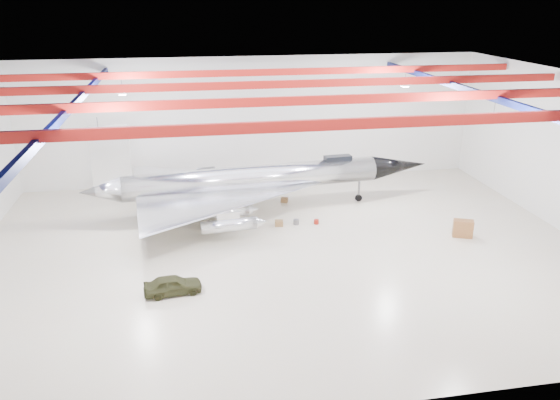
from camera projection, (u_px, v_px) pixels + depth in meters
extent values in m
plane|color=beige|center=(285.00, 250.00, 35.99)|extent=(40.00, 40.00, 0.00)
plane|color=silver|center=(254.00, 120.00, 47.89)|extent=(40.00, 0.00, 40.00)
plane|color=#0A0F38|center=(286.00, 82.00, 32.13)|extent=(40.00, 40.00, 0.00)
cube|color=maroon|center=(323.00, 125.00, 24.04)|extent=(39.50, 0.25, 0.50)
cube|color=maroon|center=(296.00, 101.00, 29.58)|extent=(39.50, 0.25, 0.50)
cube|color=maroon|center=(277.00, 84.00, 35.11)|extent=(39.50, 0.25, 0.50)
cube|color=maroon|center=(263.00, 72.00, 40.64)|extent=(39.50, 0.25, 0.50)
cube|color=#0B1447|center=(75.00, 103.00, 30.48)|extent=(0.25, 29.50, 0.40)
cube|color=#0B1447|center=(472.00, 91.00, 34.41)|extent=(0.25, 29.50, 0.40)
cube|color=silver|center=(99.00, 134.00, 25.42)|extent=(0.55, 0.55, 0.25)
cube|color=silver|center=(493.00, 118.00, 28.69)|extent=(0.55, 0.55, 0.25)
cube|color=silver|center=(122.00, 92.00, 36.48)|extent=(0.55, 0.55, 0.25)
cube|color=silver|center=(405.00, 84.00, 39.76)|extent=(0.55, 0.55, 0.25)
cylinder|color=silver|center=(253.00, 178.00, 41.52)|extent=(19.55, 3.70, 1.95)
cone|color=black|center=(399.00, 166.00, 44.52)|extent=(5.02, 2.38, 1.95)
cone|color=silver|center=(100.00, 191.00, 38.76)|extent=(3.08, 2.20, 1.95)
cube|color=silver|center=(110.00, 156.00, 38.11)|extent=(2.72, 0.36, 4.38)
cube|color=black|center=(338.00, 159.00, 42.84)|extent=(2.20, 0.97, 0.49)
cylinder|color=silver|center=(229.00, 225.00, 36.44)|extent=(3.76, 1.21, 0.88)
cylinder|color=silver|center=(223.00, 212.00, 38.64)|extent=(3.76, 1.21, 0.88)
cylinder|color=silver|center=(210.00, 186.00, 43.91)|extent=(3.76, 1.21, 0.88)
cylinder|color=silver|center=(206.00, 177.00, 46.11)|extent=(3.76, 1.21, 0.88)
cylinder|color=#59595B|center=(359.00, 191.00, 44.33)|extent=(0.18, 0.18, 1.75)
cylinder|color=black|center=(359.00, 198.00, 44.54)|extent=(0.56, 0.26, 0.54)
cylinder|color=#59595B|center=(208.00, 217.00, 39.01)|extent=(0.18, 0.18, 1.75)
cylinder|color=black|center=(209.00, 225.00, 39.22)|extent=(0.56, 0.26, 0.54)
cylinder|color=#59595B|center=(199.00, 195.00, 43.40)|extent=(0.18, 0.18, 1.75)
cylinder|color=black|center=(200.00, 202.00, 43.61)|extent=(0.56, 0.26, 0.54)
imported|color=#303219|center=(173.00, 285.00, 30.56)|extent=(3.34, 1.63, 1.10)
cube|color=brown|center=(463.00, 229.00, 37.81)|extent=(1.49, 1.14, 1.23)
cube|color=olive|center=(172.00, 223.00, 39.95)|extent=(0.59, 0.52, 0.34)
cube|color=maroon|center=(215.00, 200.00, 44.28)|extent=(0.56, 0.49, 0.35)
cylinder|color=#59595B|center=(296.00, 222.00, 40.00)|extent=(0.52, 0.52, 0.38)
cube|color=olive|center=(284.00, 200.00, 44.31)|extent=(0.67, 0.61, 0.38)
cube|color=#59595B|center=(197.00, 210.00, 42.42)|extent=(0.39, 0.32, 0.26)
cylinder|color=maroon|center=(316.00, 222.00, 40.11)|extent=(0.46, 0.46, 0.33)
cube|color=olive|center=(279.00, 223.00, 39.74)|extent=(0.67, 0.57, 0.42)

